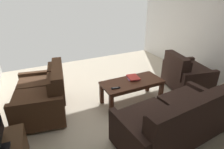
# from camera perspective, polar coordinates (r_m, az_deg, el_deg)

# --- Properties ---
(ground_plane) EXTENTS (4.86, 5.80, 0.01)m
(ground_plane) POSITION_cam_1_polar(r_m,az_deg,el_deg) (3.78, 5.08, -9.53)
(ground_plane) COLOR beige
(sofa_main) EXTENTS (1.78, 0.96, 0.89)m
(sofa_main) POSITION_cam_1_polar(r_m,az_deg,el_deg) (2.95, 18.80, -13.21)
(sofa_main) COLOR black
(sofa_main) RESTS_ON ground
(loveseat_near) EXTENTS (1.05, 1.36, 0.89)m
(loveseat_near) POSITION_cam_1_polar(r_m,az_deg,el_deg) (3.62, -20.31, -5.83)
(loveseat_near) COLOR black
(loveseat_near) RESTS_ON ground
(coffee_table) EXTENTS (1.22, 0.54, 0.47)m
(coffee_table) POSITION_cam_1_polar(r_m,az_deg,el_deg) (3.70, 6.17, -3.11)
(coffee_table) COLOR #4C2819
(coffee_table) RESTS_ON ground
(armchair_side) EXTENTS (0.99, 1.06, 0.85)m
(armchair_side) POSITION_cam_1_polar(r_m,az_deg,el_deg) (4.52, 21.68, 0.03)
(armchair_side) COLOR black
(armchair_side) RESTS_ON ground
(book_stack) EXTENTS (0.26, 0.31, 0.04)m
(book_stack) POSITION_cam_1_polar(r_m,az_deg,el_deg) (3.77, 6.47, -0.95)
(book_stack) COLOR #996699
(book_stack) RESTS_ON coffee_table
(tv_remote) EXTENTS (0.17, 0.07, 0.02)m
(tv_remote) POSITION_cam_1_polar(r_m,az_deg,el_deg) (3.40, 1.12, -4.17)
(tv_remote) COLOR black
(tv_remote) RESTS_ON coffee_table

